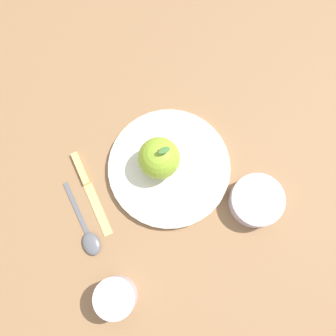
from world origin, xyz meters
name	(u,v)px	position (x,y,z in m)	size (l,w,h in m)	color
ground_plane	(156,170)	(0.00, 0.00, 0.00)	(2.40, 2.40, 0.00)	olive
dinner_plate	(168,169)	(0.03, 0.00, 0.01)	(0.25, 0.25, 0.02)	silver
apple	(158,158)	(0.01, 0.01, 0.06)	(0.08, 0.08, 0.10)	#8CB22D
side_bowl	(255,201)	(0.19, -0.09, 0.03)	(0.11, 0.11, 0.04)	silver
cup	(114,297)	(-0.11, -0.24, 0.03)	(0.08, 0.08, 0.06)	silver
knife	(86,186)	(-0.15, -0.01, 0.00)	(0.07, 0.18, 0.01)	#D8B766
spoon	(87,236)	(-0.15, -0.12, 0.01)	(0.07, 0.16, 0.01)	#59595E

